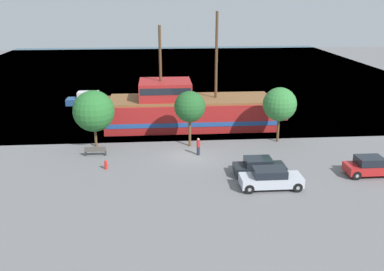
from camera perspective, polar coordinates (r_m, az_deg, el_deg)
ground_plane at (r=37.73m, az=-0.37°, el=-2.69°), size 160.00×160.00×0.00m
water_surface at (r=80.33m, az=-2.68°, el=8.52°), size 80.00×80.00×0.00m
pirate_ship at (r=45.65m, az=-0.42°, el=3.51°), size 19.12×5.82×11.96m
moored_boat_dockside at (r=57.10m, az=-13.26°, el=4.70°), size 6.54×1.92×1.65m
parked_car_curb_front at (r=33.95m, az=8.92°, el=-4.11°), size 4.00×1.84×1.38m
parked_car_curb_mid at (r=31.75m, az=10.43°, el=-5.66°), size 4.50×1.84×1.54m
parked_car_curb_rear at (r=36.19m, az=22.63°, el=-3.81°), size 3.82×1.80×1.53m
fire_hydrant at (r=35.39m, az=-11.42°, el=-3.80°), size 0.42×0.25×0.76m
bench_promenade_east at (r=38.52m, az=-12.76°, el=-2.01°), size 1.85×0.45×0.85m
pedestrian_walking_near at (r=37.63m, az=0.85°, el=-1.49°), size 0.32×0.32×1.55m
tree_row_east at (r=40.02m, az=-12.97°, el=3.19°), size 3.79×3.79×5.31m
tree_row_mideast at (r=39.02m, az=-0.30°, el=3.85°), size 2.86×2.86×5.23m
tree_row_midwest at (r=41.15m, az=11.61°, el=4.09°), size 3.19×3.19×5.29m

